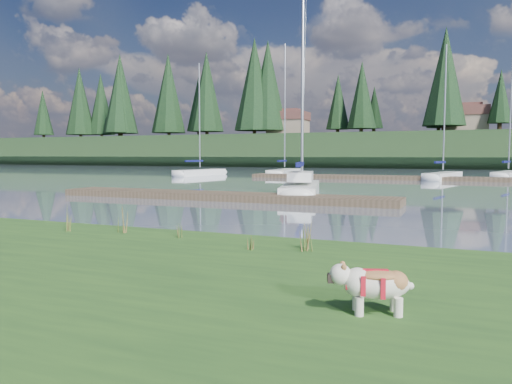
% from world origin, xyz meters
% --- Properties ---
extents(ground, '(200.00, 200.00, 0.00)m').
position_xyz_m(ground, '(0.00, 30.00, 0.00)').
color(ground, gray).
rests_on(ground, ground).
extents(ridge, '(200.00, 20.00, 5.00)m').
position_xyz_m(ridge, '(0.00, 73.00, 2.50)').
color(ridge, '#1B3018').
rests_on(ridge, ground).
extents(bulldog, '(0.89, 0.54, 0.52)m').
position_xyz_m(bulldog, '(5.37, -5.68, 0.68)').
color(bulldog, silver).
rests_on(bulldog, bank).
extents(sailboat_main, '(3.55, 8.21, 11.69)m').
position_xyz_m(sailboat_main, '(-1.45, 13.19, 0.42)').
color(sailboat_main, white).
rests_on(sailboat_main, ground).
extents(dock_near, '(16.00, 2.00, 0.30)m').
position_xyz_m(dock_near, '(-4.00, 9.00, 0.15)').
color(dock_near, '#4C3D2C').
rests_on(dock_near, ground).
extents(dock_far, '(26.00, 2.20, 0.30)m').
position_xyz_m(dock_far, '(2.00, 30.00, 0.15)').
color(dock_far, '#4C3D2C').
rests_on(dock_far, ground).
extents(sailboat_bg_0, '(2.50, 7.45, 10.69)m').
position_xyz_m(sailboat_bg_0, '(-17.13, 31.44, 0.32)').
color(sailboat_bg_0, white).
rests_on(sailboat_bg_0, ground).
extents(sailboat_bg_1, '(2.50, 8.66, 12.66)m').
position_xyz_m(sailboat_bg_1, '(-10.14, 35.49, 0.33)').
color(sailboat_bg_1, white).
rests_on(sailboat_bg_1, ground).
extents(sailboat_bg_2, '(3.04, 7.22, 10.75)m').
position_xyz_m(sailboat_bg_2, '(4.62, 32.29, 0.33)').
color(sailboat_bg_2, white).
rests_on(sailboat_bg_2, ground).
extents(sailboat_bg_3, '(3.30, 7.45, 10.84)m').
position_xyz_m(sailboat_bg_3, '(9.67, 37.29, 0.33)').
color(sailboat_bg_3, white).
rests_on(sailboat_bg_3, ground).
extents(weed_0, '(0.17, 0.14, 0.62)m').
position_xyz_m(weed_0, '(-0.50, -2.29, 0.61)').
color(weed_0, '#475B23').
rests_on(weed_0, bank).
extents(weed_1, '(0.17, 0.14, 0.41)m').
position_xyz_m(weed_1, '(0.98, -2.41, 0.52)').
color(weed_1, '#475B23').
rests_on(weed_1, bank).
extents(weed_2, '(0.17, 0.14, 0.61)m').
position_xyz_m(weed_2, '(3.60, -2.53, 0.61)').
color(weed_2, '#475B23').
rests_on(weed_2, bank).
extents(weed_3, '(0.17, 0.14, 0.60)m').
position_xyz_m(weed_3, '(-1.68, -2.61, 0.60)').
color(weed_3, '#475B23').
rests_on(weed_3, bank).
extents(weed_4, '(0.17, 0.14, 0.36)m').
position_xyz_m(weed_4, '(2.76, -2.98, 0.50)').
color(weed_4, '#475B23').
rests_on(weed_4, bank).
extents(weed_5, '(0.17, 0.14, 0.58)m').
position_xyz_m(weed_5, '(3.71, -2.73, 0.59)').
color(weed_5, '#475B23').
rests_on(weed_5, bank).
extents(mud_lip, '(60.00, 0.50, 0.14)m').
position_xyz_m(mud_lip, '(0.00, -1.60, 0.07)').
color(mud_lip, '#33281C').
rests_on(mud_lip, ground).
extents(conifer_0, '(5.72, 5.72, 14.15)m').
position_xyz_m(conifer_0, '(-55.00, 67.00, 12.64)').
color(conifer_0, '#382619').
rests_on(conifer_0, ridge).
extents(conifer_1, '(4.40, 4.40, 11.30)m').
position_xyz_m(conifer_1, '(-40.00, 71.00, 11.28)').
color(conifer_1, '#382619').
rests_on(conifer_1, ridge).
extents(conifer_2, '(6.60, 6.60, 16.05)m').
position_xyz_m(conifer_2, '(-25.00, 68.00, 13.54)').
color(conifer_2, '#382619').
rests_on(conifer_2, ridge).
extents(conifer_3, '(4.84, 4.84, 12.25)m').
position_xyz_m(conifer_3, '(-10.00, 72.00, 11.74)').
color(conifer_3, '#382619').
rests_on(conifer_3, ridge).
extents(conifer_4, '(6.16, 6.16, 15.10)m').
position_xyz_m(conifer_4, '(3.00, 66.00, 13.09)').
color(conifer_4, '#382619').
rests_on(conifer_4, ridge).
extents(house_0, '(6.30, 5.30, 4.65)m').
position_xyz_m(house_0, '(-22.00, 70.00, 7.31)').
color(house_0, gray).
rests_on(house_0, ridge).
extents(house_1, '(6.30, 5.30, 4.65)m').
position_xyz_m(house_1, '(6.00, 71.00, 7.31)').
color(house_1, gray).
rests_on(house_1, ridge).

